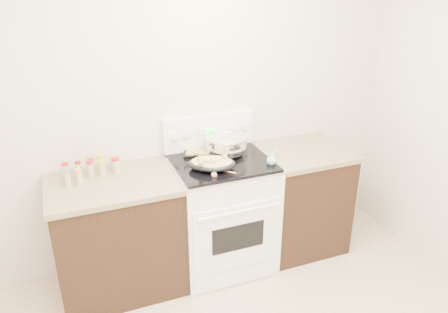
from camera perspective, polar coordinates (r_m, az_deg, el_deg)
name	(u,v)px	position (r m, az deg, el deg)	size (l,w,h in m)	color
room_shell	(268,138)	(1.74, 5.73, 2.42)	(4.10, 3.60, 2.75)	beige
counter_left	(119,235)	(3.44, -13.58, -9.92)	(0.93, 0.67, 0.92)	black
counter_right	(299,198)	(3.88, 9.79, -5.34)	(0.73, 0.67, 0.92)	black
kitchen_range	(222,211)	(3.58, -0.32, -7.15)	(0.78, 0.73, 1.22)	white
mixing_bowl	(226,145)	(3.45, 0.28, 1.49)	(0.36, 0.36, 0.20)	silver
roasting_pan	(212,163)	(3.21, -1.62, -0.85)	(0.42, 0.37, 0.11)	black
baking_sheet	(210,149)	(3.53, -1.79, 0.95)	(0.49, 0.41, 0.06)	black
wooden_spoon	(216,173)	(3.15, -1.05, -2.12)	(0.19, 0.24, 0.04)	#BB7B55
blue_ladle	(272,159)	(3.33, 6.27, -0.38)	(0.19, 0.22, 0.09)	#89C7CD
spice_jars	(89,169)	(3.29, -17.22, -1.57)	(0.40, 0.23, 0.13)	#BFB28C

